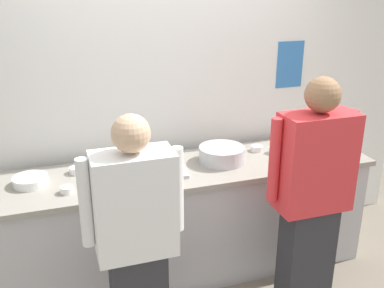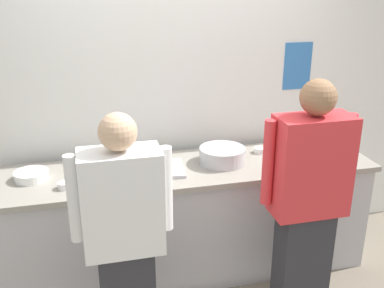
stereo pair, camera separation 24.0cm
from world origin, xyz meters
The scene contains 13 objects.
wall_back centered at (0.00, 0.84, 1.48)m, with size 4.42×0.11×2.96m.
prep_counter centered at (0.00, 0.37, 0.45)m, with size 2.82×0.69×0.89m.
chef_near_left centered at (-0.55, -0.39, 0.83)m, with size 0.58×0.24×1.57m.
chef_center centered at (0.62, -0.32, 0.89)m, with size 0.61×0.24×1.67m.
plate_stack_front centered at (-1.11, 0.42, 0.92)m, with size 0.23×0.23×0.06m.
mixing_bowl_steel centered at (0.27, 0.38, 0.95)m, with size 0.35×0.35×0.12m, color #B7BABF.
sheet_tray centered at (-0.28, 0.36, 0.91)m, with size 0.49×0.33×0.02m, color #B7BABF.
squeeze_bottle_primary centered at (0.79, 0.22, 0.99)m, with size 0.06×0.06×0.19m.
ramekin_green_sauce centered at (0.74, 0.42, 0.92)m, with size 0.09×0.09×0.05m.
ramekin_red_sauce centered at (-0.80, 0.51, 0.92)m, with size 0.10×0.10×0.05m.
ramekin_yellow_sauce centered at (0.63, 0.50, 0.92)m, with size 0.09×0.09×0.04m.
ramekin_orange_sauce centered at (-0.88, 0.21, 0.92)m, with size 0.09×0.09×0.04m.
deli_cup centered at (-0.59, 0.21, 0.95)m, with size 0.09×0.09×0.10m, color white.
Camera 2 is at (-0.70, -2.60, 2.22)m, focal length 41.78 mm.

